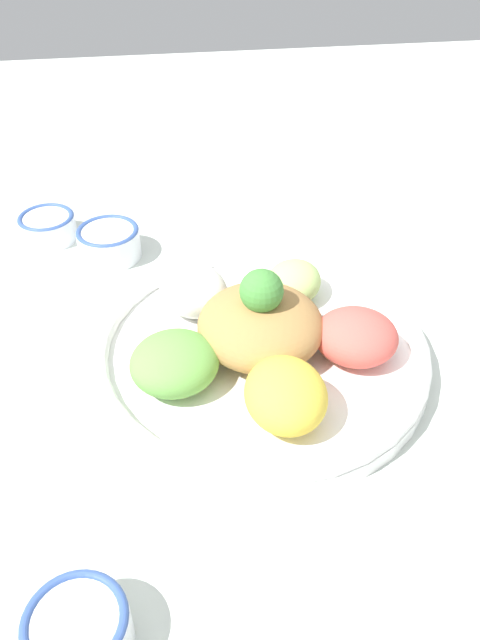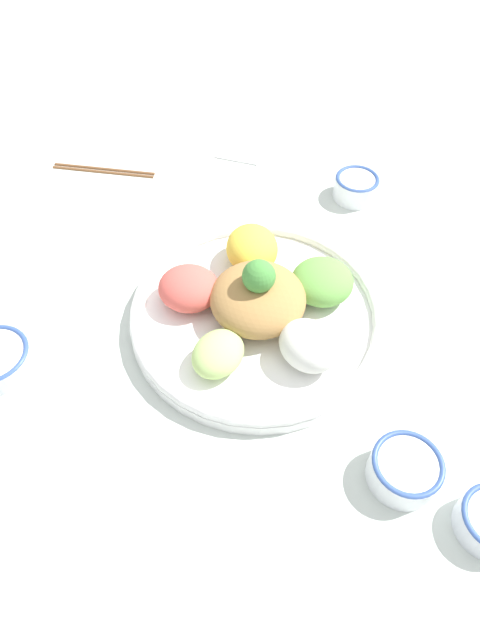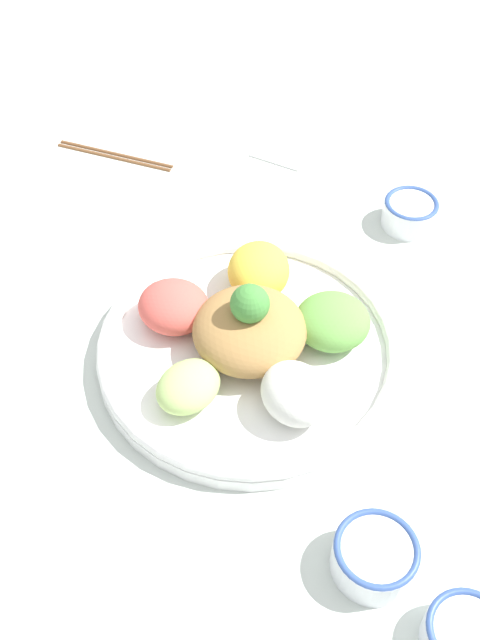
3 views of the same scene
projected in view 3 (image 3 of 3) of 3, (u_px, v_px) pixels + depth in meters
ground_plane at (259, 367)px, 0.96m from camera, size 2.40×2.40×0.00m
salad_platter at (251, 341)px, 0.95m from camera, size 0.39×0.39×0.13m
sauce_bowl_red at (375, 556)px, 0.77m from camera, size 0.09×0.09×0.05m
rice_bowl_blue at (410, 212)px, 1.12m from camera, size 0.08×0.08×0.04m
rice_bowl_plain at (466, 635)px, 0.72m from camera, size 0.08×0.08×0.04m
chopsticks_pair_far at (115, 155)px, 1.25m from camera, size 0.21×0.05×0.01m
serving_spoon_main at (252, 153)px, 1.25m from camera, size 0.14×0.06×0.01m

